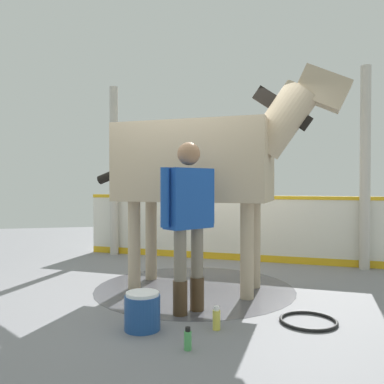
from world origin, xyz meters
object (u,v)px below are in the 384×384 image
horse (204,162)px  bottle_spray (188,339)px  bottle_shampoo (216,319)px  wash_bucket (142,311)px  handler (189,213)px  hose_coil (308,321)px

horse → bottle_spray: (-0.57, -1.82, -1.53)m
bottle_shampoo → bottle_spray: bottle_shampoo is taller
bottle_shampoo → bottle_spray: bearing=-131.8°
wash_bucket → bottle_spray: wash_bucket is taller
horse → bottle_shampoo: size_ratio=13.65×
horse → handler: size_ratio=1.67×
bottle_spray → hose_coil: bearing=16.9°
horse → bottle_spray: size_ratio=16.01×
wash_bucket → hose_coil: wash_bucket is taller
wash_bucket → bottle_shampoo: bearing=-12.2°
handler → hose_coil: (1.07, -0.54, -1.02)m
horse → wash_bucket: size_ratio=8.57×
wash_bucket → handler: bearing=37.2°
handler → bottle_spray: size_ratio=9.60×
handler → wash_bucket: 1.08m
horse → handler: (-0.37, -0.89, -0.58)m
hose_coil → bottle_shampoo: bearing=179.9°
handler → wash_bucket: handler is taller
wash_bucket → bottle_shampoo: (0.67, -0.14, -0.07)m
horse → bottle_shampoo: (-0.22, -1.43, -1.52)m
horse → bottle_shampoo: bearing=-69.2°
wash_bucket → bottle_spray: bearing=-58.9°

